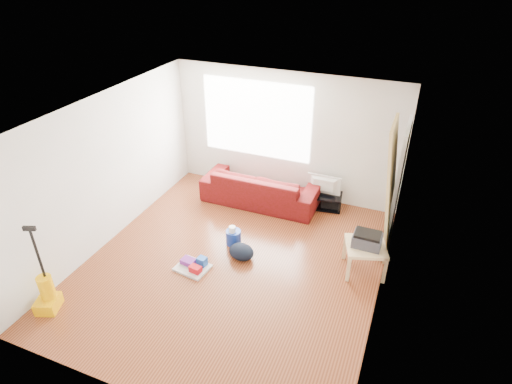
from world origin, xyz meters
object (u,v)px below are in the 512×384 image
at_px(bucket, 234,243).
at_px(vacuum, 47,294).
at_px(sofa, 260,202).
at_px(cleaning_tray, 194,266).
at_px(side_table, 366,249).
at_px(backpack, 242,258).
at_px(tv_stand, 322,200).

height_order(bucket, vacuum, vacuum).
distance_m(sofa, cleaning_tray, 2.29).
relative_size(side_table, backpack, 1.71).
relative_size(cleaning_tray, backpack, 1.28).
relative_size(backpack, vacuum, 0.32).
bearing_deg(side_table, sofa, 149.93).
xyz_separation_m(side_table, vacuum, (-3.95, -2.47, -0.16)).
distance_m(sofa, tv_stand, 1.21).
xyz_separation_m(cleaning_tray, backpack, (0.59, 0.53, -0.06)).
bearing_deg(backpack, tv_stand, 83.05).
distance_m(bucket, cleaning_tray, 0.89).
bearing_deg(bucket, tv_stand, 57.41).
relative_size(side_table, bucket, 2.88).
height_order(tv_stand, side_table, side_table).
relative_size(bucket, cleaning_tray, 0.46).
distance_m(tv_stand, backpack, 2.18).
height_order(sofa, cleaning_tray, sofa).
height_order(sofa, side_table, side_table).
relative_size(tv_stand, bucket, 3.13).
xyz_separation_m(bucket, backpack, (0.28, -0.30, 0.00)).
distance_m(bucket, vacuum, 2.94).
distance_m(sofa, vacuum, 4.14).
xyz_separation_m(sofa, backpack, (0.36, -1.74, 0.00)).
xyz_separation_m(backpack, vacuum, (-2.06, -2.03, 0.25)).
height_order(side_table, vacuum, vacuum).
relative_size(tv_stand, cleaning_tray, 1.45).
bearing_deg(sofa, tv_stand, -167.04).
height_order(tv_stand, vacuum, vacuum).
bearing_deg(bucket, side_table, 3.74).
xyz_separation_m(sofa, bucket, (0.08, -1.44, 0.00)).
bearing_deg(sofa, bucket, 93.06).
height_order(sofa, vacuum, vacuum).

